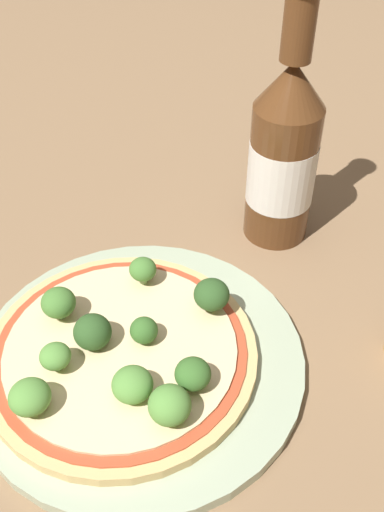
# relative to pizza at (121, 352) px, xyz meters

# --- Properties ---
(ground_plane) EXTENTS (3.00, 3.00, 0.00)m
(ground_plane) POSITION_rel_pizza_xyz_m (0.01, 0.02, -0.02)
(ground_plane) COLOR #846647
(plate) EXTENTS (0.28, 0.28, 0.01)m
(plate) POSITION_rel_pizza_xyz_m (0.01, -0.01, -0.01)
(plate) COLOR #A3B293
(plate) RESTS_ON ground_plane
(pizza) EXTENTS (0.22, 0.22, 0.01)m
(pizza) POSITION_rel_pizza_xyz_m (0.00, 0.00, 0.00)
(pizza) COLOR tan
(pizza) RESTS_ON plate
(broccoli_floret_0) EXTENTS (0.02, 0.02, 0.02)m
(broccoli_floret_0) POSITION_rel_pizza_xyz_m (0.02, -0.01, 0.02)
(broccoli_floret_0) COLOR #89A866
(broccoli_floret_0) RESTS_ON pizza
(broccoli_floret_1) EXTENTS (0.03, 0.03, 0.03)m
(broccoli_floret_1) POSITION_rel_pizza_xyz_m (-0.01, 0.06, 0.02)
(broccoli_floret_1) COLOR #89A866
(broccoli_floret_1) RESTS_ON pizza
(broccoli_floret_2) EXTENTS (0.02, 0.02, 0.02)m
(broccoli_floret_2) POSITION_rel_pizza_xyz_m (-0.05, 0.03, 0.02)
(broccoli_floret_2) COLOR #89A866
(broccoli_floret_2) RESTS_ON pizza
(broccoli_floret_3) EXTENTS (0.03, 0.03, 0.03)m
(broccoli_floret_3) POSITION_rel_pizza_xyz_m (-0.03, -0.07, 0.02)
(broccoli_floret_3) COLOR #89A866
(broccoli_floret_3) RESTS_ON pizza
(broccoli_floret_4) EXTENTS (0.03, 0.03, 0.03)m
(broccoli_floret_4) POSITION_rel_pizza_xyz_m (-0.08, 0.01, 0.02)
(broccoli_floret_4) COLOR #89A866
(broccoli_floret_4) RESTS_ON pizza
(broccoli_floret_5) EXTENTS (0.03, 0.03, 0.03)m
(broccoli_floret_5) POSITION_rel_pizza_xyz_m (0.01, -0.07, 0.02)
(broccoli_floret_5) COLOR #89A866
(broccoli_floret_5) RESTS_ON pizza
(broccoli_floret_6) EXTENTS (0.02, 0.02, 0.03)m
(broccoli_floret_6) POSITION_rel_pizza_xyz_m (0.07, 0.03, 0.02)
(broccoli_floret_6) COLOR #89A866
(broccoli_floret_6) RESTS_ON pizza
(broccoli_floret_7) EXTENTS (0.03, 0.03, 0.03)m
(broccoli_floret_7) POSITION_rel_pizza_xyz_m (-0.03, -0.04, 0.02)
(broccoli_floret_7) COLOR #89A866
(broccoli_floret_7) RESTS_ON pizza
(broccoli_floret_8) EXTENTS (0.03, 0.03, 0.03)m
(broccoli_floret_8) POSITION_rel_pizza_xyz_m (-0.01, 0.02, 0.02)
(broccoli_floret_8) COLOR #89A866
(broccoli_floret_8) RESTS_ON pizza
(broccoli_floret_9) EXTENTS (0.03, 0.03, 0.03)m
(broccoli_floret_9) POSITION_rel_pizza_xyz_m (0.08, -0.04, 0.03)
(broccoli_floret_9) COLOR #89A866
(broccoli_floret_9) RESTS_ON pizza
(beer_bottle) EXTENTS (0.07, 0.07, 0.25)m
(beer_bottle) POSITION_rel_pizza_xyz_m (0.23, -0.01, 0.08)
(beer_bottle) COLOR #563319
(beer_bottle) RESTS_ON ground_plane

